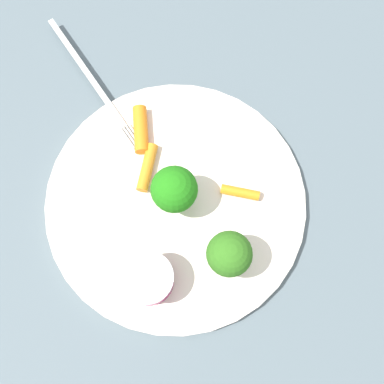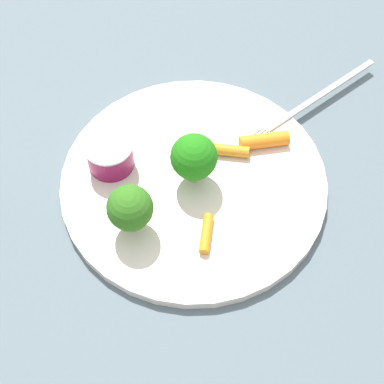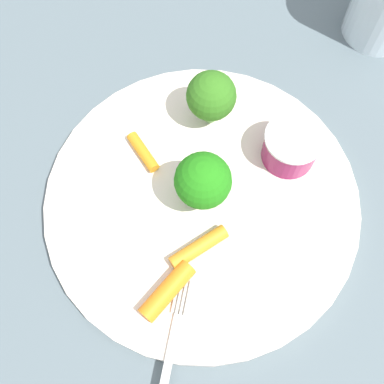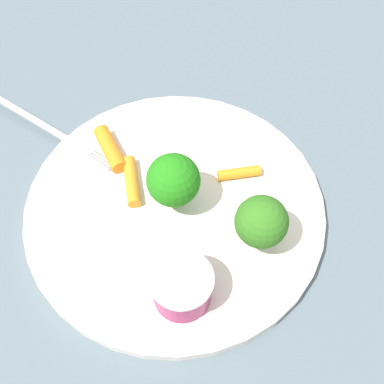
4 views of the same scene
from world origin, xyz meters
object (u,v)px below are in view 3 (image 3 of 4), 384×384
Objects in this scene: broccoli_floret_0 at (211,96)px; carrot_stick_0 at (199,247)px; carrot_stick_1 at (167,291)px; plate at (202,201)px; broccoli_floret_1 at (203,181)px; sauce_cup at (291,147)px; carrot_stick_2 at (143,152)px.

carrot_stick_0 is at bearing -75.97° from broccoli_floret_0.
carrot_stick_0 is 0.04m from carrot_stick_1.
carrot_stick_1 is at bearing -89.97° from plate.
carrot_stick_0 is at bearing -74.93° from broccoli_floret_1.
sauce_cup is 0.12m from carrot_stick_0.
carrot_stick_0 is (0.01, -0.04, -0.03)m from broccoli_floret_1.
carrot_stick_1 is at bearing -89.92° from broccoli_floret_1.
plate is at bearing -132.43° from sauce_cup.
broccoli_floret_0 is 1.11× the size of carrot_stick_0.
broccoli_floret_1 reaches higher than carrot_stick_1.
plate is 0.05m from carrot_stick_0.
sauce_cup is at bearing 47.57° from plate.
carrot_stick_1 is (-0.01, -0.04, 0.00)m from carrot_stick_0.
plate is 0.09m from broccoli_floret_0.
broccoli_floret_0 reaches higher than carrot_stick_2.
carrot_stick_2 is (-0.06, 0.11, -0.00)m from carrot_stick_1.
carrot_stick_2 is (-0.08, 0.07, -0.00)m from carrot_stick_0.
sauce_cup is at bearing 66.44° from carrot_stick_0.
carrot_stick_1 reaches higher than carrot_stick_0.
carrot_stick_1 is (0.00, -0.09, -0.03)m from broccoli_floret_1.
carrot_stick_2 is at bearing 120.14° from carrot_stick_1.
carrot_stick_1 is (0.02, -0.17, -0.03)m from broccoli_floret_0.
carrot_stick_1 is (0.00, -0.09, 0.01)m from plate.
carrot_stick_0 is at bearing -41.80° from carrot_stick_2.
carrot_stick_1 is at bearing -59.86° from carrot_stick_2.
carrot_stick_0 reaches higher than plate.
broccoli_floret_1 is at bearing 90.08° from carrot_stick_1.
carrot_stick_0 is at bearing -113.56° from sauce_cup.
carrot_stick_1 is at bearing -83.41° from broccoli_floret_0.
carrot_stick_2 is at bearing -161.42° from sauce_cup.
sauce_cup reaches higher than plate.
plate is 0.09m from carrot_stick_1.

